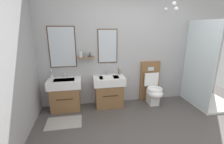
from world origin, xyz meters
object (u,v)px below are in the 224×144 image
object	(u,v)px
vanity_sink_left	(65,94)
soap_dispenser	(120,72)
vanity_sink_right	(109,91)
shower_tray	(205,88)
toothbrush_cup	(52,76)
toilet	(152,88)
folded_hand_towel	(108,78)

from	to	relation	value
vanity_sink_left	soap_dispenser	xyz separation A→B (m)	(1.27, 0.15, 0.41)
vanity_sink_right	shower_tray	bearing A→B (deg)	-8.32
vanity_sink_right	toothbrush_cup	size ratio (longest dim) A/B	3.41
soap_dispenser	shower_tray	size ratio (longest dim) A/B	0.09
toilet	folded_hand_towel	bearing A→B (deg)	-175.39
vanity_sink_left	vanity_sink_right	xyz separation A→B (m)	(0.98, 0.00, 0.00)
folded_hand_towel	shower_tray	world-z (taller)	shower_tray
toothbrush_cup	folded_hand_towel	world-z (taller)	toothbrush_cup
shower_tray	soap_dispenser	bearing A→B (deg)	166.44
vanity_sink_right	folded_hand_towel	distance (m)	0.38
vanity_sink_right	folded_hand_towel	xyz separation A→B (m)	(-0.04, -0.11, 0.36)
vanity_sink_left	soap_dispenser	bearing A→B (deg)	6.52
toilet	folded_hand_towel	xyz separation A→B (m)	(-1.09, -0.09, 0.36)
vanity_sink_left	toilet	xyz separation A→B (m)	(2.04, -0.03, 0.00)
shower_tray	vanity_sink_left	bearing A→B (deg)	174.19
toilet	vanity_sink_left	bearing A→B (deg)	179.27
shower_tray	folded_hand_towel	bearing A→B (deg)	174.64
vanity_sink_left	toilet	size ratio (longest dim) A/B	0.71
vanity_sink_left	soap_dispenser	size ratio (longest dim) A/B	4.14
toilet	folded_hand_towel	world-z (taller)	toilet
vanity_sink_right	toothbrush_cup	xyz separation A→B (m)	(-1.26, 0.13, 0.39)
vanity_sink_right	shower_tray	distance (m)	2.28
toothbrush_cup	soap_dispenser	distance (m)	1.54
vanity_sink_right	toothbrush_cup	world-z (taller)	toothbrush_cup
shower_tray	toothbrush_cup	bearing A→B (deg)	172.47
soap_dispenser	folded_hand_towel	world-z (taller)	soap_dispenser
soap_dispenser	vanity_sink_left	bearing A→B (deg)	-173.48
vanity_sink_right	toothbrush_cup	distance (m)	1.33
toilet	soap_dispenser	bearing A→B (deg)	167.44
toilet	shower_tray	xyz separation A→B (m)	(1.20, -0.30, 0.04)
vanity_sink_left	shower_tray	distance (m)	3.25
shower_tray	toilet	bearing A→B (deg)	165.81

